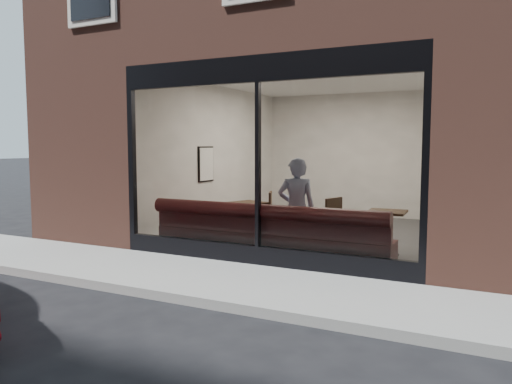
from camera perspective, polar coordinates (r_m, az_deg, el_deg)
The scene contains 21 objects.
ground at distance 6.13m, azimuth -8.51°, elevation -12.29°, with size 120.00×120.00×0.00m, color black.
sidewalk_near at distance 6.94m, azimuth -3.69°, elevation -10.09°, with size 40.00×2.00×0.01m, color gray.
kerb_near at distance 6.07m, azimuth -8.79°, elevation -11.87°, with size 40.00×0.10×0.12m, color gray.
host_building_pier_left at distance 14.63m, azimuth -2.61°, elevation 4.36°, with size 2.50×12.00×3.20m, color brown.
host_building_backfill at distance 16.13m, azimuth 14.52°, elevation 4.29°, with size 5.00×6.00×3.20m, color brown.
cafe_floor at distance 10.50m, azimuth 7.41°, elevation -4.74°, with size 6.00×6.00×0.00m, color #2D2D30.
cafe_ceiling at distance 10.42m, azimuth 7.62°, elevation 12.68°, with size 6.00×6.00×0.00m, color white.
cafe_wall_back at distance 13.20m, azimuth 11.77°, elevation 4.15°, with size 5.00×5.00×0.00m, color beige.
cafe_wall_left at distance 11.40m, azimuth -4.43°, elevation 4.07°, with size 6.00×6.00×0.00m, color beige.
cafe_wall_right at distance 9.82m, azimuth 21.41°, elevation 3.51°, with size 6.00×6.00×0.00m, color beige.
storefront_kick at distance 7.80m, azimuth 0.22°, elevation -7.25°, with size 5.00×0.10×0.30m, color black.
storefront_header at distance 7.70m, azimuth 0.23°, elevation 13.93°, with size 5.00×0.10×0.40m, color black.
storefront_mullion at distance 7.62m, azimuth 0.23°, elevation 3.08°, with size 0.06×0.10×2.50m, color black.
storefront_glass at distance 7.59m, azimuth 0.13°, elevation 3.07°, with size 4.80×4.80×0.00m, color white.
banquette at distance 8.14m, azimuth 1.48°, elevation -6.19°, with size 4.00×0.55×0.45m, color #3D1617.
person at distance 8.09m, azimuth 4.65°, elevation -1.95°, with size 0.60×0.40×1.65m, color #919DBF.
cafe_table_left at distance 9.63m, azimuth -0.97°, elevation -1.28°, with size 0.62×0.62×0.04m, color black.
cafe_table_right at distance 8.64m, azimuth 14.72°, elevation -2.22°, with size 0.62×0.62×0.04m, color black.
cafe_chair_left at distance 9.82m, azimuth 0.53°, elevation -4.10°, with size 0.47×0.47×0.05m, color black.
cafe_chair_right at distance 8.93m, azimuth 7.83°, elevation -5.10°, with size 0.46×0.46×0.04m, color black.
wall_poster at distance 10.93m, azimuth -5.67°, elevation 3.20°, with size 0.02×0.53×0.71m, color white.
Camera 1 is at (3.38, -4.77, 1.85)m, focal length 35.00 mm.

